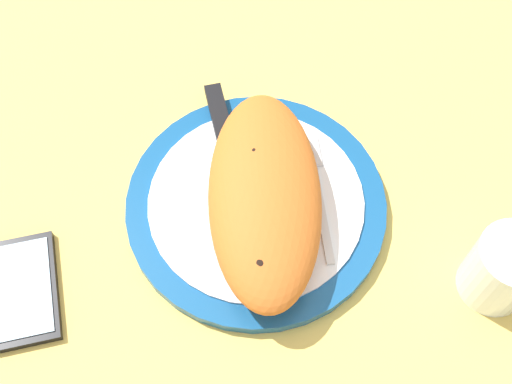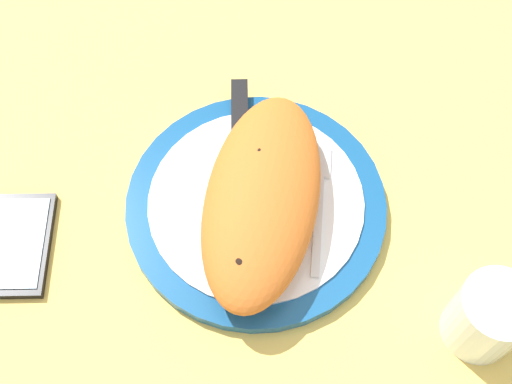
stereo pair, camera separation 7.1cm
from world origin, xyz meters
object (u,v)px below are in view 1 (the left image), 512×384
(fork, at_px, (316,185))
(smartphone, at_px, (23,290))
(plate, at_px, (256,205))
(knife, at_px, (225,136))
(calzone, at_px, (265,196))
(water_glass, at_px, (502,271))

(fork, xyz_separation_m, smartphone, (-0.13, 0.31, -0.01))
(plate, distance_m, knife, 0.09)
(calzone, relative_size, smartphone, 1.98)
(fork, height_order, knife, knife)
(plate, distance_m, water_glass, 0.27)
(calzone, relative_size, water_glass, 3.16)
(calzone, xyz_separation_m, fork, (0.03, -0.06, -0.03))
(plate, height_order, knife, knife)
(fork, height_order, smartphone, fork)
(smartphone, xyz_separation_m, water_glass, (0.02, -0.49, 0.03))
(plate, relative_size, water_glass, 3.43)
(fork, relative_size, smartphone, 1.19)
(fork, distance_m, knife, 0.12)
(calzone, bearing_deg, water_glass, -106.73)
(knife, height_order, smartphone, knife)
(plate, height_order, fork, fork)
(knife, bearing_deg, fork, -120.10)
(plate, distance_m, smartphone, 0.26)
(plate, relative_size, calzone, 1.09)
(smartphone, bearing_deg, calzone, -69.43)
(smartphone, bearing_deg, water_glass, -87.52)
(calzone, xyz_separation_m, knife, (0.09, 0.05, -0.03))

